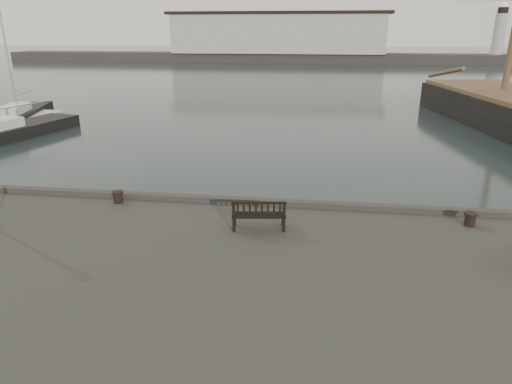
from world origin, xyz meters
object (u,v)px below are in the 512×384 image
Objects in this scene: bollard_left at (118,197)px; yacht_c at (7,136)px; bench at (259,220)px; yacht_b at (20,118)px; bollard_right at (470,219)px.

yacht_c is (-14.10, 14.01, -1.51)m from bollard_left.
bench is 0.11× the size of yacht_c.
bollard_right is at bearing -52.06° from yacht_b.
bollard_left is 0.03× the size of yacht_b.
yacht_c is at bearing 132.91° from bench.
bench is at bearing -169.80° from bollard_right.
bench is 30.86m from yacht_b.
bench is 0.11× the size of yacht_b.
bollard_right is 0.03× the size of yacht_b.
bollard_right is at bearing -1.91° from bollard_left.
bollard_right is (5.91, 1.06, -0.07)m from bench.
yacht_c reaches higher than bench.
yacht_c reaches higher than bollard_right.
bollard_left is 0.03× the size of yacht_c.
yacht_b is (-22.04, 21.54, -1.58)m from bench.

